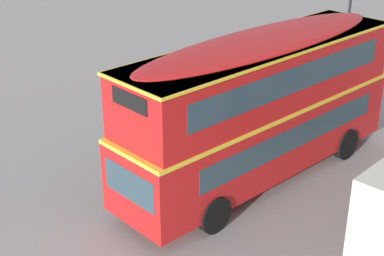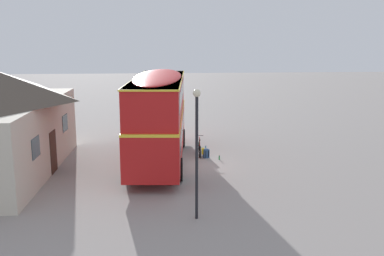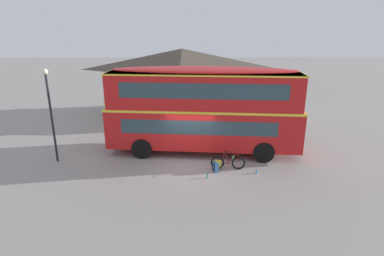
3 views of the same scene
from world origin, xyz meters
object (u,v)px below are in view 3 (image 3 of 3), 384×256
object	(u,v)px
street_lamp	(51,106)
backpack_on_ground	(216,167)
double_decker_bus	(204,107)
touring_bicycle	(227,162)
water_bottle_blue_sports	(257,172)
water_bottle_green_metal	(208,176)

from	to	relation	value
street_lamp	backpack_on_ground	bearing A→B (deg)	-8.89
double_decker_bus	touring_bicycle	xyz separation A→B (m)	(1.10, -2.33, -2.27)
water_bottle_blue_sports	water_bottle_green_metal	size ratio (longest dim) A/B	0.89
backpack_on_ground	water_bottle_green_metal	size ratio (longest dim) A/B	2.29
backpack_on_ground	water_bottle_green_metal	world-z (taller)	backpack_on_ground
touring_bicycle	water_bottle_green_metal	bearing A→B (deg)	-135.89
touring_bicycle	double_decker_bus	bearing A→B (deg)	115.28
double_decker_bus	touring_bicycle	size ratio (longest dim) A/B	6.17
double_decker_bus	water_bottle_green_metal	bearing A→B (deg)	-88.28
double_decker_bus	water_bottle_green_metal	size ratio (longest dim) A/B	45.27
backpack_on_ground	water_bottle_blue_sports	world-z (taller)	backpack_on_ground
water_bottle_green_metal	street_lamp	world-z (taller)	street_lamp
water_bottle_blue_sports	double_decker_bus	bearing A→B (deg)	131.57
double_decker_bus	water_bottle_blue_sports	world-z (taller)	double_decker_bus
water_bottle_blue_sports	backpack_on_ground	bearing A→B (deg)	174.15
touring_bicycle	water_bottle_green_metal	distance (m)	1.42
water_bottle_blue_sports	water_bottle_green_metal	world-z (taller)	water_bottle_green_metal
double_decker_bus	backpack_on_ground	world-z (taller)	double_decker_bus
water_bottle_blue_sports	street_lamp	xyz separation A→B (m)	(-10.25, 1.50, 2.88)
water_bottle_blue_sports	touring_bicycle	bearing A→B (deg)	160.78
touring_bicycle	water_bottle_blue_sports	bearing A→B (deg)	-19.22
backpack_on_ground	double_decker_bus	bearing A→B (deg)	101.38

